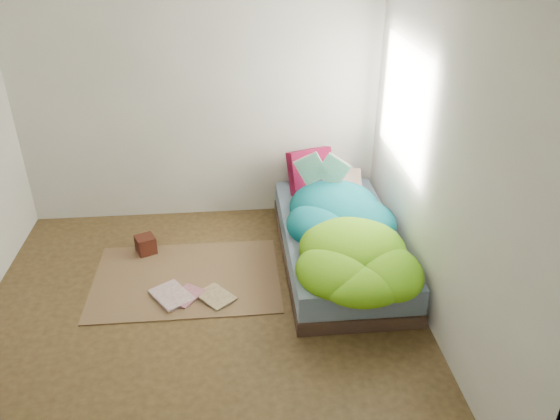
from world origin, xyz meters
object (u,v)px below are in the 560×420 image
(wooden_box, at_px, (146,244))
(open_book, at_px, (322,160))
(pillow_magenta, at_px, (311,171))
(bed, at_px, (339,244))
(floor_book_a, at_px, (158,302))
(floor_book_b, at_px, (177,292))

(wooden_box, bearing_deg, open_book, 5.68)
(pillow_magenta, distance_m, wooden_box, 1.73)
(bed, distance_m, open_book, 0.78)
(wooden_box, xyz_separation_m, floor_book_a, (0.18, -0.78, -0.07))
(pillow_magenta, relative_size, wooden_box, 2.64)
(pillow_magenta, distance_m, open_book, 0.40)
(pillow_magenta, xyz_separation_m, open_book, (0.06, -0.31, 0.25))
(pillow_magenta, bearing_deg, floor_book_a, -157.05)
(wooden_box, bearing_deg, pillow_magenta, 16.36)
(pillow_magenta, xyz_separation_m, wooden_box, (-1.60, -0.47, -0.46))
(open_book, bearing_deg, wooden_box, -157.84)
(wooden_box, distance_m, floor_book_b, 0.74)
(pillow_magenta, height_order, floor_book_b, pillow_magenta)
(open_book, bearing_deg, pillow_magenta, 117.24)
(bed, relative_size, open_book, 4.78)
(open_book, height_order, wooden_box, open_book)
(pillow_magenta, bearing_deg, bed, -96.23)
(floor_book_a, bearing_deg, floor_book_b, 4.66)
(open_book, relative_size, floor_book_a, 1.20)
(bed, distance_m, floor_book_b, 1.50)
(wooden_box, height_order, floor_book_a, wooden_box)
(bed, height_order, wooden_box, bed)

